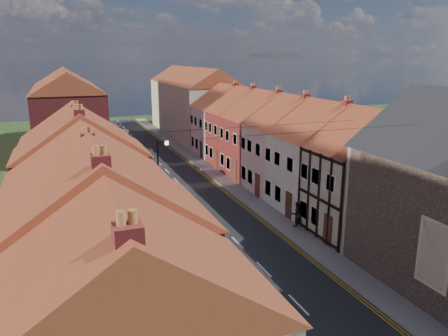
{
  "coord_description": "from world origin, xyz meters",
  "views": [
    {
      "loc": [
        -10.41,
        -10.89,
        12.14
      ],
      "look_at": [
        1.46,
        20.41,
        3.5
      ],
      "focal_mm": 35.0,
      "sensor_mm": 36.0,
      "label": 1
    }
  ],
  "objects_px": {
    "lamppost": "(160,175)",
    "pedestrian_right": "(297,214)",
    "car_distant": "(117,130)",
    "pedestrian_left_b": "(163,228)",
    "car_mid": "(143,175)",
    "pedestrian_left": "(225,293)",
    "car_far": "(137,168)"
  },
  "relations": [
    {
      "from": "lamppost",
      "to": "pedestrian_right",
      "type": "bearing_deg",
      "value": -29.49
    },
    {
      "from": "car_distant",
      "to": "pedestrian_left_b",
      "type": "height_order",
      "value": "pedestrian_left_b"
    },
    {
      "from": "lamppost",
      "to": "car_mid",
      "type": "xyz_separation_m",
      "value": [
        0.61,
        10.83,
        -2.79
      ]
    },
    {
      "from": "car_mid",
      "to": "pedestrian_right",
      "type": "bearing_deg",
      "value": -61.13
    },
    {
      "from": "pedestrian_left",
      "to": "pedestrian_left_b",
      "type": "relative_size",
      "value": 1.1
    },
    {
      "from": "lamppost",
      "to": "car_distant",
      "type": "bearing_deg",
      "value": 87.27
    },
    {
      "from": "lamppost",
      "to": "car_mid",
      "type": "bearing_deg",
      "value": 86.76
    },
    {
      "from": "car_distant",
      "to": "pedestrian_left",
      "type": "distance_m",
      "value": 52.66
    },
    {
      "from": "lamppost",
      "to": "pedestrian_left",
      "type": "xyz_separation_m",
      "value": [
        0.11,
        -13.31,
        -2.49
      ]
    },
    {
      "from": "car_far",
      "to": "pedestrian_left",
      "type": "distance_m",
      "value": 27.4
    },
    {
      "from": "car_distant",
      "to": "pedestrian_left_b",
      "type": "distance_m",
      "value": 43.4
    },
    {
      "from": "pedestrian_left_b",
      "to": "car_mid",
      "type": "bearing_deg",
      "value": 82.37
    },
    {
      "from": "car_mid",
      "to": "car_far",
      "type": "distance_m",
      "value": 3.25
    },
    {
      "from": "pedestrian_right",
      "to": "pedestrian_left",
      "type": "bearing_deg",
      "value": 50.17
    },
    {
      "from": "lamppost",
      "to": "car_far",
      "type": "height_order",
      "value": "lamppost"
    },
    {
      "from": "lamppost",
      "to": "car_mid",
      "type": "relative_size",
      "value": 1.33
    },
    {
      "from": "car_mid",
      "to": "pedestrian_left_b",
      "type": "height_order",
      "value": "pedestrian_left_b"
    },
    {
      "from": "lamppost",
      "to": "car_far",
      "type": "xyz_separation_m",
      "value": [
        0.61,
        14.08,
        -2.92
      ]
    },
    {
      "from": "car_mid",
      "to": "pedestrian_right",
      "type": "distance_m",
      "value": 17.84
    },
    {
      "from": "pedestrian_left",
      "to": "pedestrian_right",
      "type": "relative_size",
      "value": 1.0
    },
    {
      "from": "lamppost",
      "to": "pedestrian_right",
      "type": "xyz_separation_m",
      "value": [
        8.84,
        -5.0,
        -2.49
      ]
    },
    {
      "from": "car_far",
      "to": "pedestrian_right",
      "type": "bearing_deg",
      "value": -61.4
    },
    {
      "from": "pedestrian_left",
      "to": "pedestrian_left_b",
      "type": "xyz_separation_m",
      "value": [
        -0.9,
        9.31,
        -0.09
      ]
    },
    {
      "from": "lamppost",
      "to": "car_distant",
      "type": "height_order",
      "value": "lamppost"
    },
    {
      "from": "car_distant",
      "to": "pedestrian_left",
      "type": "height_order",
      "value": "pedestrian_left"
    },
    {
      "from": "lamppost",
      "to": "car_distant",
      "type": "distance_m",
      "value": 39.47
    },
    {
      "from": "car_mid",
      "to": "pedestrian_left_b",
      "type": "bearing_deg",
      "value": -94.0
    },
    {
      "from": "pedestrian_left",
      "to": "pedestrian_right",
      "type": "bearing_deg",
      "value": 35.95
    },
    {
      "from": "pedestrian_left",
      "to": "pedestrian_right",
      "type": "xyz_separation_m",
      "value": [
        8.73,
        8.31,
        -0.0
      ]
    },
    {
      "from": "car_far",
      "to": "car_distant",
      "type": "xyz_separation_m",
      "value": [
        1.26,
        25.24,
        0.04
      ]
    },
    {
      "from": "car_far",
      "to": "pedestrian_left",
      "type": "height_order",
      "value": "pedestrian_left"
    },
    {
      "from": "car_mid",
      "to": "car_distant",
      "type": "height_order",
      "value": "car_mid"
    }
  ]
}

